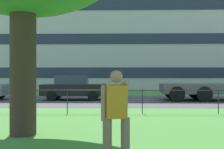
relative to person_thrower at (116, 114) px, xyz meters
The scene contains 5 objects.
street_strip 12.12m from the person_thrower, 85.20° to the left, with size 80.00×7.71×0.01m, color #565454.
park_fence 6.56m from the person_thrower, 81.13° to the left, with size 30.95×0.04×1.00m.
person_thrower is the anchor object (origin of this frame).
car_black_far_left 12.69m from the person_thrower, 102.69° to the left, with size 4.02×1.84×1.54m.
apartment_building_background 31.87m from the person_thrower, 89.82° to the left, with size 39.69×13.56×18.28m.
Camera 1 is at (-0.96, 1.99, 1.60)m, focal length 44.08 mm.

